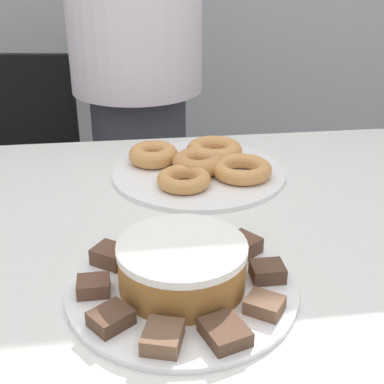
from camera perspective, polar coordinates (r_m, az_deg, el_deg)
name	(u,v)px	position (r m, az deg, el deg)	size (l,w,h in m)	color
table	(189,264)	(1.00, -0.31, -7.72)	(1.86, 0.97, 0.76)	silver
person_standing	(137,76)	(1.66, -5.90, 12.22)	(0.39, 0.39, 1.63)	#383842
office_chair_left	(15,206)	(1.87, -18.32, -1.38)	(0.50, 0.50, 0.89)	black
plate_cake	(182,288)	(0.80, -1.04, -10.19)	(0.34, 0.34, 0.01)	white
plate_donuts	(198,173)	(1.18, 0.70, 2.07)	(0.38, 0.38, 0.01)	white
frosted_cake	(182,265)	(0.78, -1.06, -7.79)	(0.19, 0.19, 0.07)	#9E662D
lamington_0	(150,238)	(0.89, -4.54, -4.95)	(0.05, 0.06, 0.02)	#513828
lamington_1	(111,255)	(0.85, -8.68, -6.70)	(0.07, 0.07, 0.03)	brown
lamington_2	(94,286)	(0.79, -10.46, -9.84)	(0.05, 0.04, 0.02)	brown
lamington_3	(111,318)	(0.73, -8.65, -13.16)	(0.07, 0.07, 0.02)	#513828
lamington_4	(163,337)	(0.69, -3.15, -15.19)	(0.06, 0.07, 0.02)	brown
lamington_5	(225,332)	(0.70, 3.53, -14.68)	(0.07, 0.07, 0.02)	#513828
lamington_6	(265,305)	(0.75, 7.74, -11.85)	(0.06, 0.06, 0.02)	brown
lamington_7	(267,272)	(0.81, 8.05, -8.40)	(0.05, 0.04, 0.02)	#513828
lamington_8	(240,246)	(0.87, 5.19, -5.77)	(0.08, 0.07, 0.03)	brown
lamington_9	(197,234)	(0.90, 0.52, -4.54)	(0.06, 0.07, 0.03)	#513828
donut_0	(199,162)	(1.17, 0.70, 3.18)	(0.11, 0.11, 0.04)	#C68447
donut_1	(153,155)	(1.21, -4.15, 4.01)	(0.11, 0.11, 0.04)	#D18E4C
donut_2	(184,179)	(1.09, -0.87, 1.37)	(0.11, 0.11, 0.03)	#D18E4C
donut_3	(242,169)	(1.14, 5.35, 2.44)	(0.13, 0.13, 0.03)	#D18E4C
donut_4	(214,151)	(1.23, 2.38, 4.42)	(0.13, 0.13, 0.04)	#D18E4C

